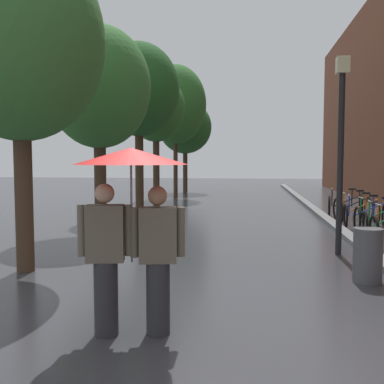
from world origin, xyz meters
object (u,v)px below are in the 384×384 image
at_px(couple_under_umbrella, 131,206).
at_px(street_tree_1, 99,88).
at_px(street_tree_3, 156,109).
at_px(parked_bicycle_4, 378,219).
at_px(street_tree_4, 175,105).
at_px(parked_bicycle_6, 358,212).
at_px(litter_bin, 368,255).
at_px(parked_bicycle_8, 345,205).
at_px(street_tree_5, 185,127).
at_px(street_tree_0, 20,41).
at_px(parked_bicycle_5, 365,215).
at_px(street_lamp_post, 341,139).
at_px(parked_bicycle_7, 353,208).
at_px(street_tree_2, 139,90).

bearing_deg(couple_under_umbrella, street_tree_1, 111.78).
height_order(street_tree_1, couple_under_umbrella, street_tree_1).
xyz_separation_m(street_tree_3, parked_bicycle_4, (7.10, -6.00, -3.59)).
bearing_deg(street_tree_4, couple_under_umbrella, -82.03).
distance_m(parked_bicycle_6, litter_bin, 6.55).
relative_size(street_tree_1, parked_bicycle_8, 4.55).
distance_m(street_tree_1, street_tree_5, 14.61).
distance_m(street_tree_0, parked_bicycle_5, 9.58).
xyz_separation_m(parked_bicycle_4, litter_bin, (-1.45, -4.77, 0.05)).
bearing_deg(parked_bicycle_5, street_lamp_post, -111.54).
bearing_deg(street_tree_5, parked_bicycle_4, -63.01).
bearing_deg(street_tree_0, street_lamp_post, 20.44).
height_order(parked_bicycle_4, street_lamp_post, street_lamp_post).
xyz_separation_m(street_tree_4, litter_bin, (5.51, -14.73, -4.19)).
relative_size(parked_bicycle_7, couple_under_umbrella, 0.57).
height_order(parked_bicycle_8, street_lamp_post, street_lamp_post).
xyz_separation_m(street_tree_0, street_lamp_post, (5.59, 2.08, -1.56)).
height_order(parked_bicycle_7, parked_bicycle_8, same).
xyz_separation_m(parked_bicycle_5, parked_bicycle_6, (0.03, 0.88, 0.00)).
distance_m(street_tree_1, parked_bicycle_7, 8.58).
distance_m(street_tree_1, parked_bicycle_5, 7.92).
xyz_separation_m(street_tree_1, street_lamp_post, (5.63, -1.93, -1.42)).
distance_m(parked_bicycle_5, parked_bicycle_7, 1.90).
height_order(street_tree_5, parked_bicycle_6, street_tree_5).
relative_size(parked_bicycle_7, parked_bicycle_8, 1.00).
relative_size(street_tree_2, street_tree_3, 1.08).
distance_m(street_tree_3, street_tree_5, 7.82).
bearing_deg(street_tree_5, parked_bicycle_5, -62.09).
relative_size(parked_bicycle_8, couple_under_umbrella, 0.57).
xyz_separation_m(street_tree_2, street_lamp_post, (5.48, -5.46, -1.90)).
distance_m(street_tree_4, parked_bicycle_8, 10.36).
distance_m(street_tree_4, parked_bicycle_5, 12.22).
bearing_deg(parked_bicycle_5, parked_bicycle_6, 88.36).
xyz_separation_m(street_tree_2, parked_bicycle_4, (6.98, -2.73, -3.84)).
relative_size(parked_bicycle_4, litter_bin, 1.27).
bearing_deg(street_lamp_post, litter_bin, -88.67).
xyz_separation_m(street_tree_1, street_tree_2, (0.15, 3.53, 0.48)).
height_order(street_tree_1, parked_bicycle_7, street_tree_1).
distance_m(street_tree_0, parked_bicycle_6, 10.13).
bearing_deg(street_tree_2, street_tree_4, 89.85).
bearing_deg(street_tree_0, parked_bicycle_7, 46.61).
relative_size(street_tree_2, parked_bicycle_8, 4.96).
distance_m(street_tree_0, street_tree_1, 4.01).
bearing_deg(parked_bicycle_4, street_tree_1, -173.64).
relative_size(street_tree_5, street_lamp_post, 1.36).
height_order(street_tree_2, street_tree_4, street_tree_4).
bearing_deg(parked_bicycle_4, street_tree_2, 158.62).
bearing_deg(street_tree_1, parked_bicycle_8, 31.18).
height_order(street_tree_3, street_tree_4, street_tree_4).
bearing_deg(parked_bicycle_6, street_tree_0, -137.30).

